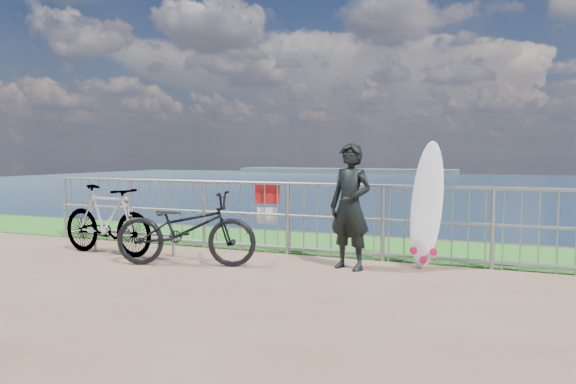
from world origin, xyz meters
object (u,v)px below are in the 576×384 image
at_px(bicycle_far, 107,220).
at_px(surfer, 350,207).
at_px(surfboard, 426,209).
at_px(bicycle_near, 186,229).

bearing_deg(bicycle_far, surfer, -78.16).
relative_size(surfer, bicycle_far, 0.95).
bearing_deg(surfboard, surfer, -149.37).
bearing_deg(surfboard, bicycle_far, -168.67).
distance_m(surfer, bicycle_far, 3.82).
distance_m(surfboard, bicycle_near, 3.34).
relative_size(surfboard, bicycle_far, 0.98).
height_order(surfer, bicycle_near, surfer).
xyz_separation_m(surfboard, bicycle_far, (-4.71, -0.94, -0.27)).
relative_size(surfer, surfboard, 0.97).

